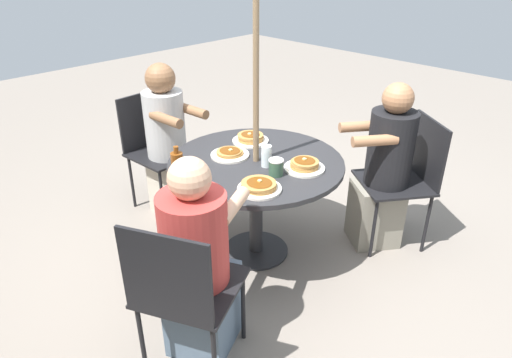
{
  "coord_description": "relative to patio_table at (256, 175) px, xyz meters",
  "views": [
    {
      "loc": [
        -1.86,
        1.9,
        1.99
      ],
      "look_at": [
        0.0,
        0.0,
        0.58
      ],
      "focal_mm": 32.0,
      "sensor_mm": 36.0,
      "label": 1
    }
  ],
  "objects": [
    {
      "name": "pancake_plate_c",
      "position": [
        -0.3,
        -0.12,
        0.13
      ],
      "size": [
        0.26,
        0.26,
        0.07
      ],
      "color": "silver",
      "rests_on": "patio_table"
    },
    {
      "name": "pancake_plate_d",
      "position": [
        0.24,
        -0.19,
        0.13
      ],
      "size": [
        0.26,
        0.26,
        0.07
      ],
      "color": "silver",
      "rests_on": "patio_table"
    },
    {
      "name": "syrup_bottle",
      "position": [
        0.27,
        0.42,
        0.16
      ],
      "size": [
        0.1,
        0.08,
        0.15
      ],
      "color": "brown",
      "rests_on": "patio_table"
    },
    {
      "name": "patio_chair_south",
      "position": [
        1.07,
        0.07,
        -0.08
      ],
      "size": [
        0.48,
        0.48,
        0.92
      ],
      "rotation": [
        0.0,
        0.0,
        -4.65
      ],
      "color": "black",
      "rests_on": "ground"
    },
    {
      "name": "pancake_plate_b",
      "position": [
        0.17,
        0.07,
        0.12
      ],
      "size": [
        0.26,
        0.26,
        0.05
      ],
      "color": "silver",
      "rests_on": "patio_table"
    },
    {
      "name": "patio_chair_east",
      "position": [
        -0.63,
        -0.86,
        -0.08
      ],
      "size": [
        0.64,
        0.64,
        0.92
      ],
      "rotation": [
        0.0,
        0.0,
        -0.63
      ],
      "color": "black",
      "rests_on": "ground"
    },
    {
      "name": "diner_east",
      "position": [
        -0.53,
        -0.72,
        -0.06
      ],
      "size": [
        0.51,
        0.54,
        1.19
      ],
      "rotation": [
        0.0,
        0.0,
        -0.63
      ],
      "color": "gray",
      "rests_on": "ground"
    },
    {
      "name": "pancake_plate_a",
      "position": [
        -0.29,
        0.26,
        0.12
      ],
      "size": [
        0.26,
        0.26,
        0.06
      ],
      "color": "silver",
      "rests_on": "patio_table"
    },
    {
      "name": "umbrella_pole",
      "position": [
        0.0,
        0.0,
        0.6
      ],
      "size": [
        0.04,
        0.04,
        2.43
      ],
      "primitive_type": "cylinder",
      "color": "#846B4C",
      "rests_on": "ground"
    },
    {
      "name": "coffee_cup",
      "position": [
        -0.23,
        0.06,
        0.15
      ],
      "size": [
        0.09,
        0.09,
        0.1
      ],
      "color": "#33513D",
      "rests_on": "patio_table"
    },
    {
      "name": "diner_north",
      "position": [
        -0.39,
        0.8,
        -0.09
      ],
      "size": [
        0.49,
        0.55,
        1.14
      ],
      "rotation": [
        0.0,
        0.0,
        -2.69
      ],
      "color": "slate",
      "rests_on": "ground"
    },
    {
      "name": "diner_south",
      "position": [
        0.89,
        0.06,
        -0.05
      ],
      "size": [
        0.49,
        0.33,
        1.2
      ],
      "rotation": [
        0.0,
        0.0,
        -4.65
      ],
      "color": "beige",
      "rests_on": "ground"
    },
    {
      "name": "drinking_glass_a",
      "position": [
        -0.1,
        0.01,
        0.17
      ],
      "size": [
        0.07,
        0.07,
        0.14
      ],
      "primitive_type": "cylinder",
      "color": "silver",
      "rests_on": "patio_table"
    },
    {
      "name": "ground_plane",
      "position": [
        0.0,
        0.0,
        -0.62
      ],
      "size": [
        12.0,
        12.0,
        0.0
      ],
      "primitive_type": "plane",
      "color": "gray"
    },
    {
      "name": "patio_table",
      "position": [
        0.0,
        0.0,
        0.0
      ],
      "size": [
        1.14,
        1.14,
        0.72
      ],
      "color": "#28282B",
      "rests_on": "ground"
    },
    {
      "name": "patio_chair_north",
      "position": [
        -0.46,
        0.96,
        -0.08
      ],
      "size": [
        0.61,
        0.61,
        0.92
      ],
      "rotation": [
        0.0,
        0.0,
        -2.69
      ],
      "color": "black",
      "rests_on": "ground"
    }
  ]
}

